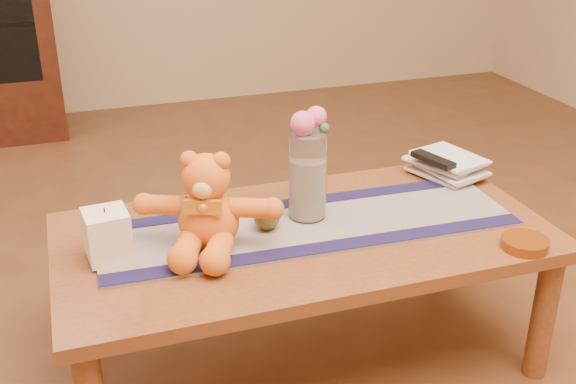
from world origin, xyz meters
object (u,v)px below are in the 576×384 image
object	(u,v)px
teddy_bear	(208,201)
bronze_ball	(267,217)
glass_vase	(308,176)
book_bottom	(429,179)
pillar_candle	(107,235)
amber_dish	(525,243)
tv_remote	(433,160)

from	to	relation	value
teddy_bear	bronze_ball	distance (m)	0.20
glass_vase	book_bottom	bearing A→B (deg)	14.04
pillar_candle	bronze_ball	size ratio (longest dim) A/B	1.76
book_bottom	amber_dish	bearing A→B (deg)	-107.08
pillar_candle	tv_remote	distance (m)	1.06
pillar_candle	tv_remote	bearing A→B (deg)	9.06
bronze_ball	book_bottom	distance (m)	0.63
pillar_candle	book_bottom	size ratio (longest dim) A/B	0.60
teddy_bear	book_bottom	world-z (taller)	teddy_bear
amber_dish	glass_vase	bearing A→B (deg)	144.66
teddy_bear	tv_remote	world-z (taller)	teddy_bear
glass_vase	amber_dish	size ratio (longest dim) A/B	2.02
teddy_bear	tv_remote	distance (m)	0.81
teddy_bear	bronze_ball	size ratio (longest dim) A/B	5.01
pillar_candle	book_bottom	xyz separation A→B (m)	(1.05, 0.18, -0.06)
glass_vase	bronze_ball	world-z (taller)	glass_vase
glass_vase	book_bottom	distance (m)	0.50
book_bottom	amber_dish	xyz separation A→B (m)	(0.03, -0.47, 0.00)
book_bottom	tv_remote	world-z (taller)	tv_remote
glass_vase	pillar_candle	bearing A→B (deg)	-174.12
tv_remote	pillar_candle	bearing A→B (deg)	171.17
teddy_bear	book_bottom	xyz separation A→B (m)	(0.78, 0.19, -0.13)
book_bottom	pillar_candle	bearing A→B (deg)	168.70
bronze_ball	amber_dish	size ratio (longest dim) A/B	0.59
bronze_ball	tv_remote	distance (m)	0.63
tv_remote	glass_vase	bearing A→B (deg)	174.96
book_bottom	tv_remote	size ratio (longest dim) A/B	1.39
teddy_bear	bronze_ball	xyz separation A→B (m)	(0.17, 0.03, -0.09)
pillar_candle	glass_vase	bearing A→B (deg)	5.88
teddy_bear	amber_dish	world-z (taller)	teddy_bear
bronze_ball	book_bottom	bearing A→B (deg)	14.47
glass_vase	amber_dish	xyz separation A→B (m)	(0.50, -0.36, -0.12)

